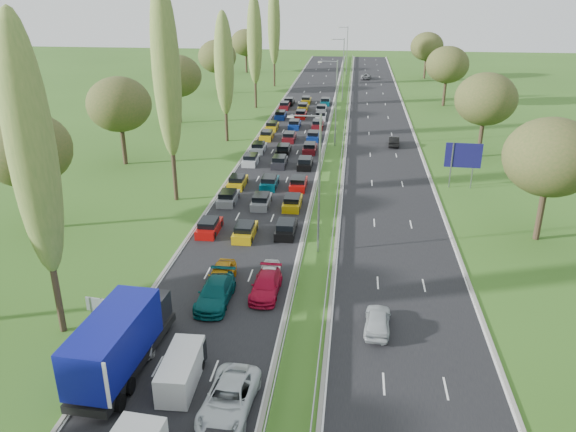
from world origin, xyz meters
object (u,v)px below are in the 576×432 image
(near_car_2, at_px, (140,331))
(blue_lorry, at_px, (121,339))
(white_van_rear, at_px, (182,368))
(info_sign, at_px, (97,308))
(direction_sign, at_px, (463,157))

(near_car_2, xyz_separation_m, blue_lorry, (0.07, -2.82, 1.31))
(near_car_2, xyz_separation_m, white_van_rear, (3.87, -3.53, 0.15))
(info_sign, bearing_deg, white_van_rear, -34.46)
(blue_lorry, bearing_deg, near_car_2, 94.99)
(near_car_2, distance_m, white_van_rear, 5.24)
(near_car_2, bearing_deg, direction_sign, 48.74)
(info_sign, bearing_deg, near_car_2, -23.52)
(near_car_2, distance_m, info_sign, 3.85)
(white_van_rear, xyz_separation_m, direction_sign, (21.44, 36.75, 2.61))
(direction_sign, bearing_deg, info_sign, -132.25)
(near_car_2, bearing_deg, info_sign, 152.52)
(blue_lorry, relative_size, white_van_rear, 2.10)
(blue_lorry, xyz_separation_m, white_van_rear, (3.80, -0.71, -1.16))
(blue_lorry, bearing_deg, white_van_rear, -6.97)
(near_car_2, xyz_separation_m, info_sign, (-3.49, 1.52, 0.56))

